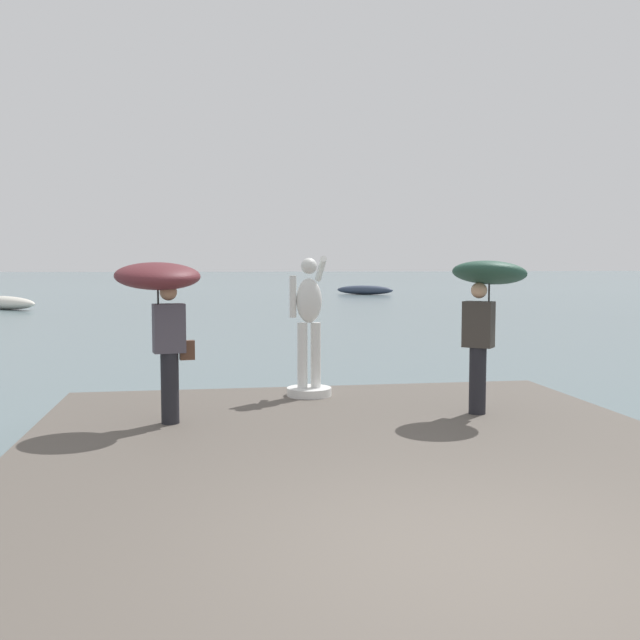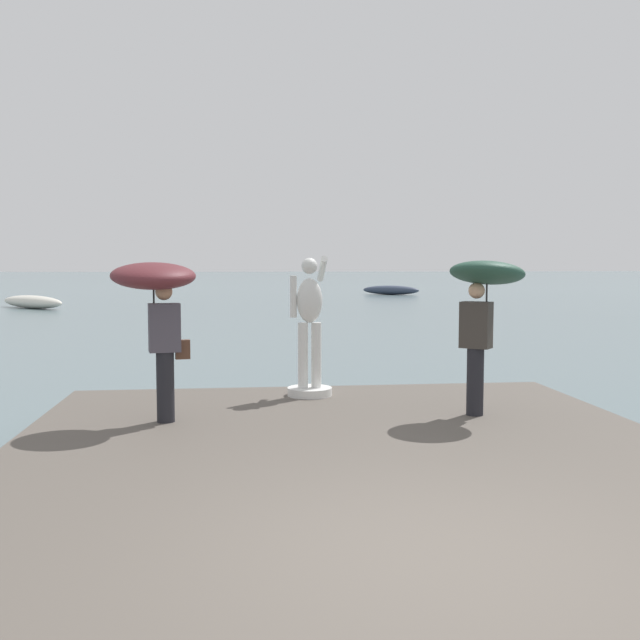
{
  "view_description": "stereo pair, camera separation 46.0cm",
  "coord_description": "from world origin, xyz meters",
  "px_view_note": "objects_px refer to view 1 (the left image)",
  "views": [
    {
      "loc": [
        -1.63,
        -4.58,
        2.36
      ],
      "look_at": [
        0.0,
        5.71,
        1.55
      ],
      "focal_mm": 40.2,
      "sensor_mm": 36.0,
      "label": 1
    },
    {
      "loc": [
        -1.18,
        -4.64,
        2.36
      ],
      "look_at": [
        0.0,
        5.71,
        1.55
      ],
      "focal_mm": 40.2,
      "sensor_mm": 36.0,
      "label": 2
    }
  ],
  "objects_px": {
    "onlooker_right": "(486,294)",
    "statue_white_figure": "(309,336)",
    "boat_mid": "(365,290)",
    "onlooker_left": "(161,294)",
    "boat_far": "(4,303)"
  },
  "relations": [
    {
      "from": "statue_white_figure",
      "to": "onlooker_right",
      "type": "distance_m",
      "value": 2.76
    },
    {
      "from": "onlooker_right",
      "to": "boat_far",
      "type": "height_order",
      "value": "onlooker_right"
    },
    {
      "from": "onlooker_right",
      "to": "statue_white_figure",
      "type": "bearing_deg",
      "value": 141.36
    },
    {
      "from": "onlooker_right",
      "to": "onlooker_left",
      "type": "bearing_deg",
      "value": 178.84
    },
    {
      "from": "boat_mid",
      "to": "boat_far",
      "type": "bearing_deg",
      "value": -146.76
    },
    {
      "from": "onlooker_left",
      "to": "boat_far",
      "type": "height_order",
      "value": "onlooker_left"
    },
    {
      "from": "statue_white_figure",
      "to": "boat_mid",
      "type": "height_order",
      "value": "statue_white_figure"
    },
    {
      "from": "boat_mid",
      "to": "statue_white_figure",
      "type": "bearing_deg",
      "value": -103.63
    },
    {
      "from": "statue_white_figure",
      "to": "boat_mid",
      "type": "bearing_deg",
      "value": 76.37
    },
    {
      "from": "onlooker_left",
      "to": "boat_far",
      "type": "relative_size",
      "value": 0.44
    },
    {
      "from": "onlooker_left",
      "to": "boat_mid",
      "type": "xyz_separation_m",
      "value": [
        12.86,
        46.17,
        -1.64
      ]
    },
    {
      "from": "onlooker_right",
      "to": "boat_mid",
      "type": "distance_m",
      "value": 47.1
    },
    {
      "from": "statue_white_figure",
      "to": "onlooker_left",
      "type": "bearing_deg",
      "value": -142.32
    },
    {
      "from": "statue_white_figure",
      "to": "boat_mid",
      "type": "xyz_separation_m",
      "value": [
        10.81,
        44.59,
        -0.94
      ]
    },
    {
      "from": "statue_white_figure",
      "to": "onlooker_right",
      "type": "xyz_separation_m",
      "value": [
        2.09,
        -1.67,
        0.68
      ]
    }
  ]
}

